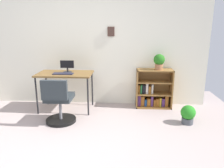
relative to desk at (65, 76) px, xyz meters
The scene contains 9 objects.
ground_plane 1.83m from the desk, 81.84° to the right, with size 6.24×6.24×0.00m, color #AE9D98.
wall_back 0.79m from the desk, 62.73° to the left, with size 5.20×0.12×2.56m.
desk is the anchor object (origin of this frame).
monitor 0.19m from the desk, 61.82° to the left, with size 0.26×0.16×0.23m.
keyboard 0.13m from the desk, 92.50° to the right, with size 0.38×0.15×0.02m, color #232436.
office_chair 0.73m from the desk, 85.52° to the right, with size 0.52×0.55×0.81m.
bookshelf_low 1.80m from the desk, ahead, with size 0.72×0.30×0.79m.
potted_plant_on_shelf 1.86m from the desk, ahead, with size 0.22×0.22×0.31m.
potted_plant_floor 2.37m from the desk, 13.25° to the right, with size 0.25×0.25×0.33m.
Camera 1 is at (0.91, -2.34, 1.63)m, focal length 34.55 mm.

